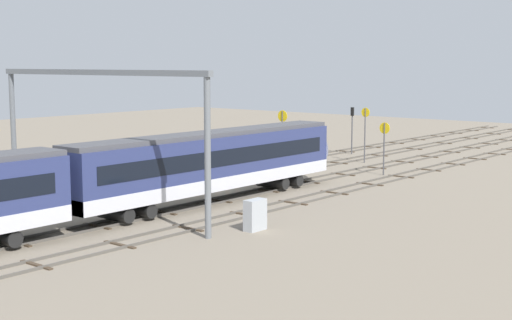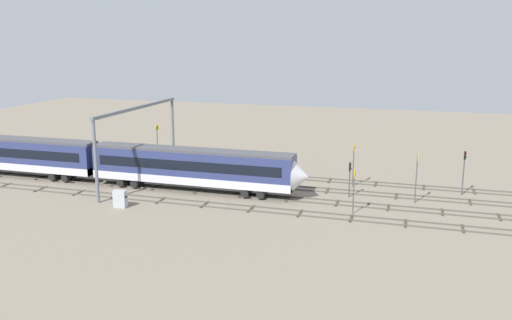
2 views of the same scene
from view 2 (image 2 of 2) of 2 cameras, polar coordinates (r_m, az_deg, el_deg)
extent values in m
plane|color=gray|center=(64.10, -3.11, -2.95)|extent=(154.81, 154.81, 0.00)
cube|color=#59544C|center=(57.38, -5.67, -4.82)|extent=(138.81, 0.07, 0.16)
cube|color=#59544C|center=(58.65, -5.13, -4.42)|extent=(138.81, 0.07, 0.16)
cube|color=#473828|center=(71.51, -24.87, -2.45)|extent=(0.24, 2.40, 0.08)
cube|color=#473828|center=(68.25, -21.63, -2.85)|extent=(0.24, 2.40, 0.08)
cube|color=#473828|center=(65.24, -18.07, -3.27)|extent=(0.24, 2.40, 0.08)
cube|color=#473828|center=(62.51, -14.18, -3.72)|extent=(0.24, 2.40, 0.08)
cube|color=#473828|center=(60.09, -9.95, -4.18)|extent=(0.24, 2.40, 0.08)
cube|color=#473828|center=(58.03, -5.40, -4.66)|extent=(0.24, 2.40, 0.08)
cube|color=#473828|center=(56.36, -0.53, -5.13)|extent=(0.24, 2.40, 0.08)
cube|color=#473828|center=(55.12, 4.61, -5.59)|extent=(0.24, 2.40, 0.08)
cube|color=#473828|center=(54.35, 9.94, -6.02)|extent=(0.24, 2.40, 0.08)
cube|color=#473828|center=(54.05, 15.38, -6.41)|extent=(0.24, 2.40, 0.08)
cube|color=#473828|center=(54.24, 20.85, -6.74)|extent=(0.24, 2.40, 0.08)
cube|color=#59544C|center=(61.40, -4.06, -3.60)|extent=(138.81, 0.07, 0.16)
cube|color=#59544C|center=(62.69, -3.59, -3.25)|extent=(138.81, 0.07, 0.16)
cube|color=#473828|center=(77.16, -24.71, -1.38)|extent=(0.24, 2.40, 0.08)
cube|color=#473828|center=(73.77, -21.59, -1.71)|extent=(0.24, 2.40, 0.08)
cube|color=#473828|center=(70.63, -18.18, -2.07)|extent=(0.24, 2.40, 0.08)
cube|color=#473828|center=(67.77, -14.46, -2.44)|extent=(0.24, 2.40, 0.08)
cube|color=#473828|center=(65.22, -10.43, -2.84)|extent=(0.24, 2.40, 0.08)
cube|color=#473828|center=(63.01, -6.10, -3.25)|extent=(0.24, 2.40, 0.08)
cube|color=#473828|center=(61.20, -1.48, -3.67)|extent=(0.24, 2.40, 0.08)
cube|color=#473828|center=(59.81, 3.40, -4.09)|extent=(0.24, 2.40, 0.08)
cube|color=#473828|center=(58.87, 8.47, -4.49)|extent=(0.24, 2.40, 0.08)
cube|color=#473828|center=(58.40, 13.68, -4.86)|extent=(0.24, 2.40, 0.08)
cube|color=#473828|center=(58.42, 18.92, -5.20)|extent=(0.24, 2.40, 0.08)
cube|color=#473828|center=(58.93, 24.13, -5.49)|extent=(0.24, 2.40, 0.08)
cube|color=#59544C|center=(65.48, -2.65, -2.53)|extent=(138.81, 0.07, 0.16)
cube|color=#59544C|center=(66.79, -2.25, -2.22)|extent=(138.81, 0.07, 0.16)
cube|color=#473828|center=(79.02, -21.27, -0.76)|extent=(0.24, 2.40, 0.08)
cube|color=#473828|center=(74.57, -16.58, -1.19)|extent=(0.24, 2.40, 0.08)
cube|color=#473828|center=(70.70, -11.34, -1.65)|extent=(0.24, 2.40, 0.08)
cube|color=#473828|center=(67.48, -5.54, -2.15)|extent=(0.24, 2.40, 0.08)
cube|color=#473828|center=(65.02, 0.77, -2.67)|extent=(0.24, 2.40, 0.08)
cube|color=#473828|center=(63.41, 7.49, -3.19)|extent=(0.24, 2.40, 0.08)
cube|color=#473828|center=(62.71, 14.47, -3.68)|extent=(0.24, 2.40, 0.08)
cube|color=#473828|center=(62.96, 21.50, -4.11)|extent=(0.24, 2.40, 0.08)
cube|color=#59544C|center=(69.62, -1.42, -1.59)|extent=(138.81, 0.07, 0.16)
cube|color=#59544C|center=(70.95, -1.06, -1.31)|extent=(138.81, 0.07, 0.16)
cube|color=#473828|center=(86.36, -22.76, 0.21)|extent=(0.24, 2.40, 0.08)
cube|color=#473828|center=(82.97, -19.79, -0.02)|extent=(0.24, 2.40, 0.08)
cube|color=#473828|center=(79.83, -16.58, -0.28)|extent=(0.24, 2.40, 0.08)
cube|color=#473828|center=(76.96, -13.12, -0.56)|extent=(0.24, 2.40, 0.08)
cube|color=#473828|center=(74.39, -9.40, -0.85)|extent=(0.24, 2.40, 0.08)
cube|color=#473828|center=(72.16, -5.43, -1.16)|extent=(0.24, 2.40, 0.08)
cube|color=#473828|center=(70.29, -1.24, -1.48)|extent=(0.24, 2.40, 0.08)
cube|color=#473828|center=(68.83, 3.17, -1.81)|extent=(0.24, 2.40, 0.08)
cube|color=#473828|center=(67.79, 7.73, -2.14)|extent=(0.24, 2.40, 0.08)
cube|color=#473828|center=(67.20, 12.41, -2.46)|extent=(0.24, 2.40, 0.08)
cube|color=#473828|center=(67.06, 17.15, -2.77)|extent=(0.24, 2.40, 0.08)
cube|color=#473828|center=(67.38, 21.87, -3.06)|extent=(0.24, 2.40, 0.08)
cube|color=navy|center=(62.58, -6.78, -0.71)|extent=(24.00, 2.90, 3.60)
cube|color=silver|center=(62.91, -6.75, -1.91)|extent=(24.00, 2.94, 0.90)
cube|color=#4C4C51|center=(62.15, -6.83, 1.03)|extent=(24.00, 2.50, 0.30)
cube|color=black|center=(61.18, -7.33, -0.63)|extent=(22.00, 0.04, 1.10)
cube|color=black|center=(63.78, -6.27, -0.04)|extent=(22.00, 0.04, 1.10)
cylinder|color=black|center=(66.94, -13.49, -2.07)|extent=(0.90, 2.70, 0.90)
cylinder|color=black|center=(66.07, -12.14, -2.20)|extent=(0.90, 2.70, 0.90)
cylinder|color=black|center=(60.83, -0.85, -3.21)|extent=(0.90, 2.70, 0.90)
cylinder|color=black|center=(60.33, 0.79, -3.35)|extent=(0.90, 2.70, 0.90)
cube|color=navy|center=(75.81, -24.25, 0.62)|extent=(24.00, 2.90, 3.60)
cube|color=silver|center=(76.08, -24.15, -0.38)|extent=(24.00, 2.94, 0.90)
cube|color=#4C4C51|center=(75.46, -24.38, 2.06)|extent=(24.00, 2.50, 0.30)
cube|color=black|center=(74.66, -25.00, 0.71)|extent=(22.00, 0.04, 1.10)
cube|color=black|center=(76.81, -23.57, 1.15)|extent=(22.00, 0.04, 1.10)
cylinder|color=black|center=(72.08, -20.00, -1.44)|extent=(0.90, 2.70, 0.90)
cylinder|color=black|center=(71.03, -18.83, -1.56)|extent=(0.90, 2.70, 0.90)
cone|color=silver|center=(58.80, 4.75, -1.73)|extent=(1.60, 3.24, 3.24)
cylinder|color=slate|center=(59.85, -16.43, -0.22)|extent=(0.36, 0.36, 8.90)
cylinder|color=slate|center=(76.00, -8.69, 2.86)|extent=(0.36, 0.36, 8.90)
cube|color=slate|center=(67.02, -12.29, 5.39)|extent=(0.40, 19.50, 0.35)
cylinder|color=#4C4C51|center=(55.29, 10.18, -3.29)|extent=(0.12, 0.12, 4.53)
cylinder|color=yellow|center=(54.81, 10.29, -1.45)|extent=(0.05, 0.98, 0.98)
cube|color=black|center=(54.81, 10.32, -1.46)|extent=(0.02, 0.44, 0.12)
cylinder|color=#4C4C51|center=(76.32, -10.28, 1.57)|extent=(0.12, 0.12, 5.55)
cylinder|color=yellow|center=(75.88, -10.33, 3.34)|extent=(0.05, 0.85, 0.85)
cube|color=black|center=(75.86, -10.31, 3.34)|extent=(0.02, 0.38, 0.12)
cylinder|color=#4C4C51|center=(65.07, 10.15, -0.52)|extent=(0.12, 0.12, 5.22)
cylinder|color=yellow|center=(64.62, 10.26, 1.31)|extent=(0.05, 1.06, 1.06)
cube|color=black|center=(64.61, 10.29, 1.31)|extent=(0.02, 0.48, 0.12)
cylinder|color=#4C4C51|center=(60.20, 16.42, -1.90)|extent=(0.12, 0.12, 5.33)
cylinder|color=yellow|center=(59.68, 16.59, 0.20)|extent=(0.05, 0.90, 0.90)
cube|color=black|center=(59.68, 16.62, 0.20)|extent=(0.02, 0.41, 0.12)
cylinder|color=#4C4C51|center=(61.05, 9.75, -2.47)|extent=(0.14, 0.14, 3.01)
cube|color=black|center=(60.57, 9.82, -0.69)|extent=(0.20, 0.32, 0.90)
sphere|color=green|center=(60.51, 9.93, -0.51)|extent=(0.20, 0.20, 0.20)
sphere|color=#262626|center=(60.60, 9.91, -0.88)|extent=(0.20, 0.20, 0.20)
cylinder|color=#4C4C51|center=(65.03, 20.86, -1.69)|extent=(0.14, 0.14, 4.11)
cube|color=black|center=(64.48, 21.03, 0.46)|extent=(0.20, 0.32, 0.90)
sphere|color=red|center=(64.45, 21.14, 0.63)|extent=(0.20, 0.20, 0.20)
sphere|color=#262626|center=(64.53, 21.12, 0.28)|extent=(0.20, 0.20, 0.20)
cube|color=#B2B7BC|center=(58.47, -14.04, -3.96)|extent=(1.39, 0.68, 1.83)
cube|color=#333333|center=(58.04, -13.45, -3.77)|extent=(0.02, 0.48, 0.24)
camera|label=1|loc=(65.39, -53.58, 0.74)|focal=51.60mm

